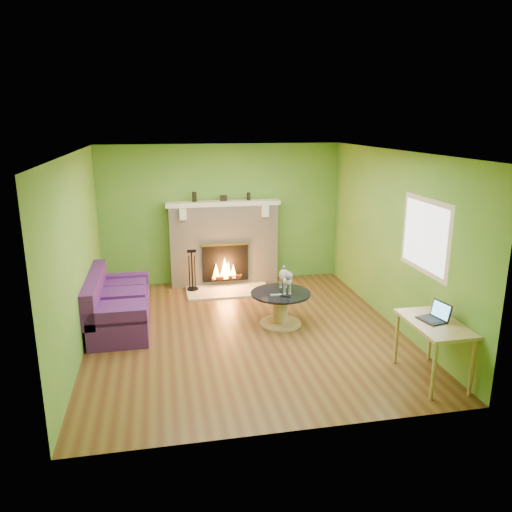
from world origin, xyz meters
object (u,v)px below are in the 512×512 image
(sofa, at_px, (117,306))
(desk, at_px, (434,329))
(cat, at_px, (285,279))
(coffee_table, at_px, (281,306))

(sofa, relative_size, desk, 1.84)
(cat, bearing_deg, desk, -54.00)
(desk, bearing_deg, sofa, 147.99)
(sofa, distance_m, coffee_table, 2.47)
(sofa, distance_m, cat, 2.57)
(coffee_table, height_order, desk, desk)
(desk, distance_m, cat, 2.39)
(coffee_table, distance_m, cat, 0.42)
(sofa, height_order, coffee_table, sofa)
(sofa, xyz_separation_m, cat, (2.51, -0.38, 0.39))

